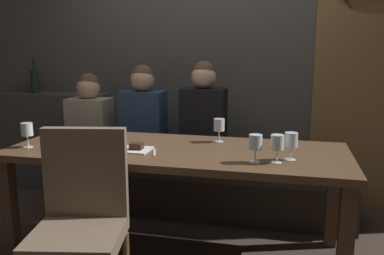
# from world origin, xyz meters

# --- Properties ---
(ground) EXTENTS (9.00, 9.00, 0.00)m
(ground) POSITION_xyz_m (0.00, 0.00, 0.00)
(ground) COLOR #382D26
(back_wall_tiled) EXTENTS (6.00, 0.12, 3.00)m
(back_wall_tiled) POSITION_xyz_m (0.00, 1.22, 1.50)
(back_wall_tiled) COLOR #4C4944
(back_wall_tiled) RESTS_ON ground
(arched_door) EXTENTS (0.90, 0.05, 2.55)m
(arched_door) POSITION_xyz_m (1.35, 1.15, 1.36)
(arched_door) COLOR olive
(arched_door) RESTS_ON ground
(back_counter) EXTENTS (1.10, 0.28, 0.95)m
(back_counter) POSITION_xyz_m (-1.55, 1.04, 0.47)
(back_counter) COLOR #413E3A
(back_counter) RESTS_ON ground
(dining_table) EXTENTS (2.20, 0.84, 0.74)m
(dining_table) POSITION_xyz_m (0.00, 0.00, 0.65)
(dining_table) COLOR #493422
(dining_table) RESTS_ON ground
(banquette_bench) EXTENTS (2.50, 0.44, 0.45)m
(banquette_bench) POSITION_xyz_m (0.00, 0.70, 0.23)
(banquette_bench) COLOR #312A23
(banquette_bench) RESTS_ON ground
(chair_near_side) EXTENTS (0.52, 0.52, 0.98)m
(chair_near_side) POSITION_xyz_m (-0.31, -0.72, 0.56)
(chair_near_side) COLOR brown
(chair_near_side) RESTS_ON ground
(diner_redhead) EXTENTS (0.36, 0.24, 0.72)m
(diner_redhead) POSITION_xyz_m (-0.99, 0.72, 0.79)
(diner_redhead) COLOR #9E9384
(diner_redhead) RESTS_ON banquette_bench
(diner_bearded) EXTENTS (0.36, 0.24, 0.80)m
(diner_bearded) POSITION_xyz_m (-0.49, 0.72, 0.83)
(diner_bearded) COLOR navy
(diner_bearded) RESTS_ON banquette_bench
(diner_far_end) EXTENTS (0.36, 0.24, 0.83)m
(diner_far_end) POSITION_xyz_m (0.03, 0.72, 0.85)
(diner_far_end) COLOR black
(diner_far_end) RESTS_ON banquette_bench
(wine_bottle_dark_red) EXTENTS (0.08, 0.08, 0.33)m
(wine_bottle_dark_red) POSITION_xyz_m (-1.71, 1.02, 1.07)
(wine_bottle_dark_red) COLOR black
(wine_bottle_dark_red) RESTS_ON back_counter
(wine_glass_center_back) EXTENTS (0.08, 0.08, 0.16)m
(wine_glass_center_back) POSITION_xyz_m (0.53, -0.22, 0.85)
(wine_glass_center_back) COLOR silver
(wine_glass_center_back) RESTS_ON dining_table
(wine_glass_far_right) EXTENTS (0.08, 0.08, 0.16)m
(wine_glass_far_right) POSITION_xyz_m (-0.96, -0.20, 0.86)
(wine_glass_far_right) COLOR silver
(wine_glass_far_right) RESTS_ON dining_table
(wine_glass_end_left) EXTENTS (0.08, 0.08, 0.16)m
(wine_glass_end_left) POSITION_xyz_m (0.73, -0.12, 0.85)
(wine_glass_end_left) COLOR silver
(wine_glass_end_left) RESTS_ON dining_table
(wine_glass_center_front) EXTENTS (0.08, 0.08, 0.16)m
(wine_glass_center_front) POSITION_xyz_m (0.65, -0.20, 0.85)
(wine_glass_center_front) COLOR silver
(wine_glass_center_front) RESTS_ON dining_table
(wine_glass_near_left) EXTENTS (0.08, 0.08, 0.16)m
(wine_glass_near_left) POSITION_xyz_m (-0.35, -0.25, 0.86)
(wine_glass_near_left) COLOR silver
(wine_glass_near_left) RESTS_ON dining_table
(wine_glass_near_right) EXTENTS (0.08, 0.08, 0.16)m
(wine_glass_near_right) POSITION_xyz_m (0.24, 0.25, 0.85)
(wine_glass_near_right) COLOR silver
(wine_glass_near_right) RESTS_ON dining_table
(espresso_cup) EXTENTS (0.12, 0.12, 0.06)m
(espresso_cup) POSITION_xyz_m (-0.88, -0.03, 0.77)
(espresso_cup) COLOR white
(espresso_cup) RESTS_ON dining_table
(dessert_plate) EXTENTS (0.19, 0.19, 0.05)m
(dessert_plate) POSITION_xyz_m (-0.24, -0.12, 0.75)
(dessert_plate) COLOR white
(dessert_plate) RESTS_ON dining_table
(fork_on_table) EXTENTS (0.07, 0.17, 0.01)m
(fork_on_table) POSITION_xyz_m (-0.10, -0.15, 0.74)
(fork_on_table) COLOR silver
(fork_on_table) RESTS_ON dining_table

